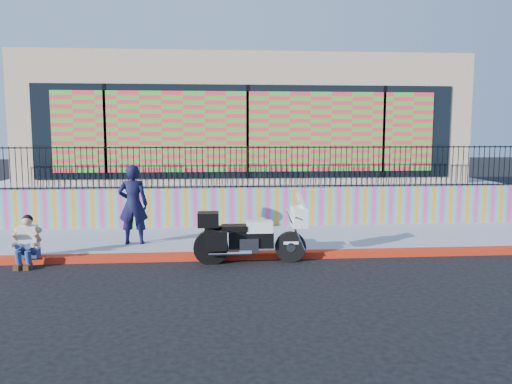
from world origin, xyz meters
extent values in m
plane|color=black|center=(0.00, 0.00, 0.00)|extent=(90.00, 90.00, 0.00)
cube|color=#A1170B|center=(0.00, 0.00, 0.07)|extent=(16.00, 0.30, 0.15)
cube|color=#8992A4|center=(0.00, 1.65, 0.07)|extent=(16.00, 3.00, 0.15)
cube|color=#DA398A|center=(0.00, 3.25, 0.70)|extent=(16.00, 0.20, 1.10)
cube|color=#8992A4|center=(0.00, 8.35, 0.62)|extent=(16.00, 10.00, 1.25)
cube|color=tan|center=(0.00, 8.15, 3.25)|extent=(14.00, 8.00, 4.00)
cube|color=black|center=(0.00, 4.13, 2.85)|extent=(12.60, 0.04, 2.80)
cube|color=#FC383F|center=(0.00, 4.10, 2.85)|extent=(11.48, 0.02, 2.40)
cylinder|color=black|center=(0.65, -0.35, 0.34)|extent=(0.67, 0.14, 0.67)
cylinder|color=black|center=(-1.08, -0.35, 0.34)|extent=(0.67, 0.14, 0.67)
cube|color=black|center=(-0.21, -0.35, 0.51)|extent=(0.97, 0.29, 0.35)
cube|color=silver|center=(-0.27, -0.35, 0.41)|extent=(0.41, 0.35, 0.31)
cube|color=white|center=(-0.03, -0.35, 0.80)|extent=(0.56, 0.33, 0.25)
cube|color=black|center=(-0.57, -0.35, 0.78)|extent=(0.56, 0.35, 0.12)
cube|color=white|center=(0.84, -0.35, 1.00)|extent=(0.31, 0.53, 0.43)
cube|color=silver|center=(0.88, -0.35, 1.33)|extent=(0.19, 0.47, 0.35)
cube|color=black|center=(-1.13, -0.35, 0.97)|extent=(0.45, 0.43, 0.31)
cube|color=black|center=(-0.98, -0.66, 0.56)|extent=(0.49, 0.18, 0.41)
cube|color=black|center=(-0.98, -0.04, 0.56)|extent=(0.49, 0.18, 0.41)
cube|color=white|center=(0.65, -0.35, 0.44)|extent=(0.33, 0.16, 0.06)
imported|color=black|center=(-2.95, 1.09, 1.11)|extent=(0.71, 0.47, 1.92)
cube|color=navy|center=(-4.98, -0.07, 0.24)|extent=(0.36, 0.28, 0.18)
cube|color=silver|center=(-4.98, -0.11, 0.59)|extent=(0.38, 0.27, 0.54)
sphere|color=tan|center=(-4.98, -0.15, 0.95)|extent=(0.21, 0.21, 0.21)
cube|color=#472814|center=(-5.08, -0.51, 0.05)|extent=(0.11, 0.26, 0.10)
cube|color=#472814|center=(-4.88, -0.51, 0.05)|extent=(0.11, 0.26, 0.10)
camera|label=1|loc=(-0.96, -10.95, 2.82)|focal=35.00mm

